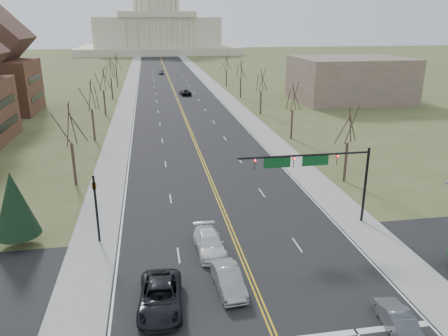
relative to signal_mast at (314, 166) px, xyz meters
name	(u,v)px	position (x,y,z in m)	size (l,w,h in m)	color
ground	(272,330)	(-7.45, -13.50, -5.76)	(600.00, 600.00, 0.00)	#485128
road	(171,85)	(-7.45, 96.50, -5.76)	(20.00, 380.00, 0.01)	black
cross_road	(250,277)	(-7.45, -7.50, -5.76)	(120.00, 14.00, 0.01)	black
sidewalk_left	(130,86)	(-19.45, 96.50, -5.75)	(4.00, 380.00, 0.03)	gray
sidewalk_right	(211,84)	(4.55, 96.50, -5.75)	(4.00, 380.00, 0.03)	gray
center_line	(171,85)	(-7.45, 96.50, -5.75)	(0.42, 380.00, 0.01)	gold
edge_line_left	(138,86)	(-17.25, 96.50, -5.75)	(0.15, 380.00, 0.01)	silver
edge_line_right	(204,84)	(2.35, 96.50, -5.75)	(0.15, 380.00, 0.01)	silver
stop_bar	(356,332)	(-2.45, -14.50, -5.75)	(9.50, 0.50, 0.01)	silver
capitol	(157,28)	(-7.45, 236.41, 8.44)	(90.00, 60.00, 50.00)	beige
signal_mast	(314,166)	(0.00, 0.00, 0.00)	(12.12, 0.44, 7.20)	black
signal_left	(96,201)	(-18.95, 0.00, -2.05)	(0.32, 0.36, 6.00)	black
tree_r_0	(349,127)	(8.05, 10.50, 0.79)	(3.74, 3.74, 8.50)	#372720
tree_l_0	(69,126)	(-22.95, 14.50, 1.18)	(3.96, 3.96, 9.00)	#372720
tree_r_1	(293,98)	(8.05, 30.50, 0.79)	(3.74, 3.74, 8.50)	#372720
tree_l_1	(91,97)	(-22.95, 34.50, 1.18)	(3.96, 3.96, 9.00)	#372720
tree_r_2	(261,81)	(8.05, 50.50, 0.79)	(3.74, 3.74, 8.50)	#372720
tree_l_2	(103,80)	(-22.95, 54.50, 1.18)	(3.96, 3.96, 9.00)	#372720
tree_r_3	(241,71)	(8.05, 70.50, 0.79)	(3.74, 3.74, 8.50)	#372720
tree_l_3	(110,70)	(-22.95, 74.50, 1.18)	(3.96, 3.96, 9.00)	#372720
tree_r_4	(226,63)	(8.05, 90.50, 0.79)	(3.74, 3.74, 8.50)	#372720
tree_l_4	(116,62)	(-22.95, 94.50, 1.18)	(3.96, 3.96, 9.00)	#372720
conifer_l	(14,204)	(-25.45, 0.50, -2.02)	(3.64, 3.64, 6.50)	#372720
bldg_right_mass	(350,79)	(32.55, 62.50, -0.76)	(25.00, 20.00, 10.00)	brown
car_nb_outer_lead	(396,318)	(0.08, -14.50, -5.05)	(1.48, 4.25, 1.40)	#4A4D52
car_sb_inner_lead	(228,280)	(-9.32, -8.82, -4.96)	(1.66, 4.77, 1.57)	gray
car_sb_outer_lead	(160,297)	(-14.07, -10.14, -4.91)	(2.79, 6.04, 1.68)	black
car_sb_inner_second	(209,243)	(-9.90, -3.32, -4.98)	(2.15, 5.29, 1.54)	silver
car_far_nb	(185,92)	(-5.01, 76.86, -5.02)	(2.41, 5.24, 1.46)	black
car_far_sb	(161,72)	(-9.53, 124.68, -4.99)	(1.80, 4.47, 1.52)	#4E5155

